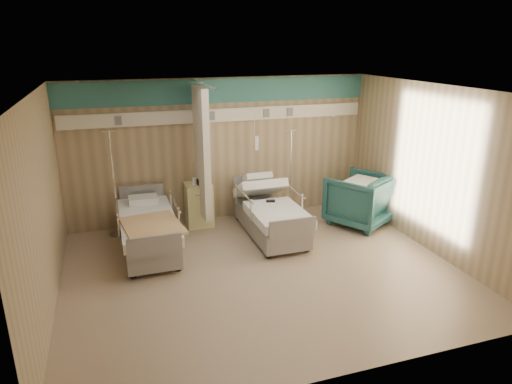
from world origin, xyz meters
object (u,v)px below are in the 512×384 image
Objects in this scene: bed_left at (149,234)px; iv_stand_left at (117,215)px; visitor_armchair at (360,200)px; iv_stand_right at (290,200)px; bedside_cabinet at (199,204)px; bed_right at (270,219)px.

iv_stand_left is at bearing 119.34° from bed_left.
iv_stand_right reaches higher than visitor_armchair.
iv_stand_right reaches higher than bedside_cabinet.
bed_right is 2.54× the size of bedside_cabinet.
visitor_armchair is 4.62m from iv_stand_left.
iv_stand_right is (2.88, 0.71, 0.06)m from bed_left.
bed_left is at bearing -166.10° from iv_stand_right.
bed_left is at bearing -60.66° from iv_stand_left.
iv_stand_right is at bearing -2.44° from iv_stand_left.
visitor_armchair is at bearing -0.72° from bed_right.
iv_stand_left is at bearing -41.11° from visitor_armchair.
bed_left is 2.96m from iv_stand_right.
bedside_cabinet is 0.43× the size of iv_stand_left.
visitor_armchair is (4.05, -0.02, 0.19)m from bed_left.
iv_stand_left is at bearing 177.56° from iv_stand_right.
bed_right is 1.46m from bedside_cabinet.
bed_right is at bearing -38.05° from bedside_cabinet.
visitor_armchair is (3.00, -0.92, 0.08)m from bedside_cabinet.
bedside_cabinet is (1.05, 0.90, 0.11)m from bed_left.
bed_right is 2.81m from iv_stand_left.
iv_stand_left is at bearing -178.28° from bedside_cabinet.
iv_stand_right is (1.83, -0.19, -0.05)m from bedside_cabinet.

